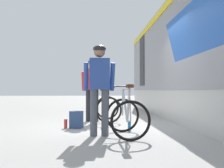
# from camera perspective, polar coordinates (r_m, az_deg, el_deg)

# --- Properties ---
(ground_plane) EXTENTS (80.00, 80.00, 0.00)m
(ground_plane) POSITION_cam_1_polar(r_m,az_deg,el_deg) (6.75, 1.79, -8.87)
(ground_plane) COLOR #A09E99
(cyclist_near_in_red) EXTENTS (0.63, 0.34, 1.76)m
(cyclist_near_in_red) POSITION_cam_1_polar(r_m,az_deg,el_deg) (7.65, -4.25, -0.08)
(cyclist_near_in_red) COLOR #232328
(cyclist_near_in_red) RESTS_ON ground
(cyclist_far_in_blue) EXTENTS (0.63, 0.34, 1.76)m
(cyclist_far_in_blue) POSITION_cam_1_polar(r_m,az_deg,el_deg) (5.18, -2.71, 0.56)
(cyclist_far_in_blue) COLOR #4C515B
(cyclist_far_in_blue) RESTS_ON ground
(bicycle_near_black) EXTENTS (0.72, 1.08, 0.99)m
(bicycle_near_black) POSITION_cam_1_polar(r_m,az_deg,el_deg) (7.66, -0.87, -4.97)
(bicycle_near_black) COLOR black
(bicycle_near_black) RESTS_ON ground
(bicycle_far_silver) EXTENTS (0.75, 1.10, 0.99)m
(bicycle_far_silver) POSITION_cam_1_polar(r_m,az_deg,el_deg) (5.14, 3.05, -6.71)
(bicycle_far_silver) COLOR black
(bicycle_far_silver) RESTS_ON ground
(backpack_on_platform) EXTENTS (0.33, 0.27, 0.40)m
(backpack_on_platform) POSITION_cam_1_polar(r_m,az_deg,el_deg) (6.29, -7.64, -7.58)
(backpack_on_platform) COLOR navy
(backpack_on_platform) RESTS_ON ground
(water_bottle_near_the_bikes) EXTENTS (0.07, 0.07, 0.21)m
(water_bottle_near_the_bikes) POSITION_cam_1_polar(r_m,az_deg,el_deg) (5.84, 3.73, -9.00)
(water_bottle_near_the_bikes) COLOR #338CCC
(water_bottle_near_the_bikes) RESTS_ON ground
(water_bottle_by_the_backpack) EXTENTS (0.08, 0.08, 0.21)m
(water_bottle_by_the_backpack) POSITION_cam_1_polar(r_m,az_deg,el_deg) (6.32, -9.88, -8.38)
(water_bottle_by_the_backpack) COLOR red
(water_bottle_by_the_backpack) RESTS_ON ground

